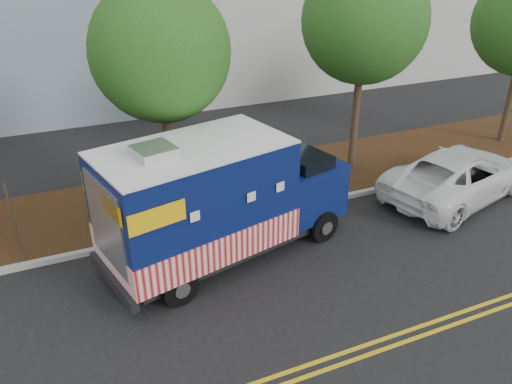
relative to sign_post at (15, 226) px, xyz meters
name	(u,v)px	position (x,y,z in m)	size (l,w,h in m)	color
ground	(235,250)	(5.36, -1.55, -1.20)	(120.00, 120.00, 0.00)	black
curb	(218,224)	(5.36, -0.15, -1.12)	(120.00, 0.18, 0.15)	#9E9E99
mulch_strip	(197,194)	(5.36, 1.95, -1.12)	(120.00, 4.00, 0.15)	#331B0E
centerline_near	(314,363)	(5.36, -6.00, -1.19)	(120.00, 0.10, 0.01)	gold
centerline_far	(320,372)	(5.36, -6.25, -1.19)	(120.00, 0.10, 0.01)	gold
tree_b	(160,52)	(4.36, 1.15, 3.76)	(3.81, 3.81, 6.88)	#38281C
tree_c	(365,21)	(11.18, 1.69, 4.09)	(4.09, 4.09, 7.35)	#38281C
sign_post	(15,226)	(0.00, 0.00, 0.00)	(0.06, 0.06, 2.40)	#473828
food_truck	(216,203)	(4.86, -1.58, 0.41)	(7.14, 3.95, 3.57)	black
white_car	(458,175)	(13.22, -1.44, -0.41)	(2.63, 5.71, 1.59)	white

